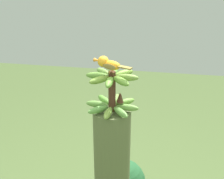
# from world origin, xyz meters

# --- Properties ---
(banana_bunch) EXTENTS (0.32, 0.32, 0.24)m
(banana_bunch) POSITION_xyz_m (-0.00, -0.00, 1.37)
(banana_bunch) COLOR #4C2D1E
(banana_bunch) RESTS_ON banana_tree
(perched_bird) EXTENTS (0.23, 0.11, 0.09)m
(perched_bird) POSITION_xyz_m (0.02, 0.01, 1.54)
(perched_bird) COLOR #C68933
(perched_bird) RESTS_ON banana_bunch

